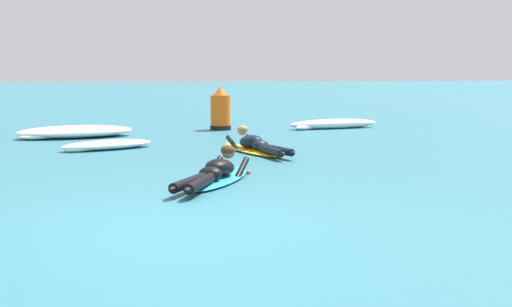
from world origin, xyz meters
TOP-DOWN VIEW (x-y plane):
  - ground_plane at (0.00, 10.00)m, footprint 120.00×120.00m
  - surfer_near at (0.57, 2.44)m, footprint 1.49×2.47m
  - surfer_far at (1.64, 5.69)m, footprint 1.24×2.68m
  - whitewater_front at (4.55, 10.29)m, footprint 2.67×1.07m
  - whitewater_mid_left at (-2.19, 9.06)m, footprint 2.90×1.72m
  - whitewater_mid_right at (-1.27, 6.63)m, footprint 1.99×1.34m
  - channel_marker_buoy at (1.44, 10.41)m, footprint 0.56×0.56m

SIDE VIEW (x-z plane):
  - ground_plane at x=0.00m, z-range 0.00..0.00m
  - whitewater_mid_right at x=-1.27m, z-range -0.01..0.18m
  - whitewater_front at x=4.55m, z-range -0.01..0.25m
  - whitewater_mid_left at x=-2.19m, z-range -0.01..0.27m
  - surfer_far at x=1.64m, z-range -0.13..0.40m
  - surfer_near at x=0.57m, z-range -0.13..0.41m
  - channel_marker_buoy at x=1.44m, z-range -0.11..1.07m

